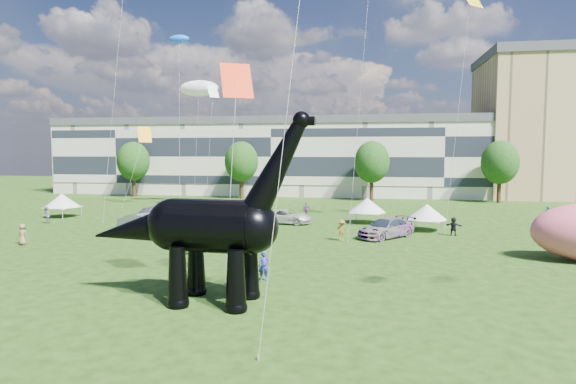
# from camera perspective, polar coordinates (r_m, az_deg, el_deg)

# --- Properties ---
(ground) EXTENTS (220.00, 220.00, 0.00)m
(ground) POSITION_cam_1_polar(r_m,az_deg,el_deg) (22.22, -10.97, -14.62)
(ground) COLOR #16330C
(ground) RESTS_ON ground
(terrace_row) EXTENTS (78.00, 11.00, 12.00)m
(terrace_row) POSITION_cam_1_polar(r_m,az_deg,el_deg) (83.06, -1.27, 3.89)
(terrace_row) COLOR beige
(terrace_row) RESTS_ON ground
(apartment_block) EXTENTS (28.00, 18.00, 22.00)m
(apartment_block) POSITION_cam_1_polar(r_m,az_deg,el_deg) (90.75, 30.68, 6.46)
(apartment_block) COLOR tan
(apartment_block) RESTS_ON ground
(tree_far_left) EXTENTS (5.20, 5.20, 9.44)m
(tree_far_left) POSITION_cam_1_polar(r_m,az_deg,el_deg) (81.69, -17.87, 3.85)
(tree_far_left) COLOR #382314
(tree_far_left) RESTS_ON ground
(tree_mid_left) EXTENTS (5.20, 5.20, 9.44)m
(tree_mid_left) POSITION_cam_1_polar(r_m,az_deg,el_deg) (75.17, -5.55, 4.00)
(tree_mid_left) COLOR #382314
(tree_mid_left) RESTS_ON ground
(tree_mid_right) EXTENTS (5.20, 5.20, 9.44)m
(tree_mid_right) POSITION_cam_1_polar(r_m,az_deg,el_deg) (72.62, 9.92, 3.92)
(tree_mid_right) COLOR #382314
(tree_mid_right) RESTS_ON ground
(tree_far_right) EXTENTS (5.20, 5.20, 9.44)m
(tree_far_right) POSITION_cam_1_polar(r_m,az_deg,el_deg) (74.96, 23.84, 3.60)
(tree_far_right) COLOR #382314
(tree_far_right) RESTS_ON ground
(dinosaur_sculpture) EXTENTS (11.70, 3.37, 9.55)m
(dinosaur_sculpture) POSITION_cam_1_polar(r_m,az_deg,el_deg) (23.80, -9.89, -4.33)
(dinosaur_sculpture) COLOR black
(dinosaur_sculpture) RESTS_ON ground
(car_silver) EXTENTS (2.68, 4.92, 1.59)m
(car_silver) POSITION_cam_1_polar(r_m,az_deg,el_deg) (53.05, -16.10, -2.47)
(car_silver) COLOR #ADADB2
(car_silver) RESTS_ON ground
(car_grey) EXTENTS (4.90, 2.09, 1.57)m
(car_grey) POSITION_cam_1_polar(r_m,az_deg,el_deg) (46.94, -16.68, -3.43)
(car_grey) COLOR slate
(car_grey) RESTS_ON ground
(car_white) EXTENTS (5.53, 3.12, 1.46)m
(car_white) POSITION_cam_1_polar(r_m,az_deg,el_deg) (49.11, -0.23, -2.93)
(car_white) COLOR silver
(car_white) RESTS_ON ground
(car_dark) EXTENTS (5.57, 5.86, 1.67)m
(car_dark) POSITION_cam_1_polar(r_m,az_deg,el_deg) (42.04, 11.54, -4.20)
(car_dark) COLOR #595960
(car_dark) RESTS_ON ground
(gazebo_near) EXTENTS (4.43, 4.43, 2.62)m
(gazebo_near) POSITION_cam_1_polar(r_m,az_deg,el_deg) (50.04, 9.36, -1.57)
(gazebo_near) COLOR silver
(gazebo_near) RESTS_ON ground
(gazebo_far) EXTENTS (4.59, 4.59, 2.51)m
(gazebo_far) POSITION_cam_1_polar(r_m,az_deg,el_deg) (46.42, 16.14, -2.29)
(gazebo_far) COLOR silver
(gazebo_far) RESTS_ON ground
(gazebo_left) EXTENTS (4.41, 4.41, 2.65)m
(gazebo_left) POSITION_cam_1_polar(r_m,az_deg,el_deg) (59.49, -25.22, -0.93)
(gazebo_left) COLOR silver
(gazebo_left) RESTS_ON ground
(visitors) EXTENTS (51.17, 43.71, 1.85)m
(visitors) POSITION_cam_1_polar(r_m,az_deg,el_deg) (38.04, -2.16, -5.02)
(visitors) COLOR brown
(visitors) RESTS_ON ground
(kites) EXTENTS (59.07, 49.31, 29.38)m
(kites) POSITION_cam_1_polar(r_m,az_deg,el_deg) (55.26, -9.95, 18.62)
(kites) COLOR red
(kites) RESTS_ON ground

